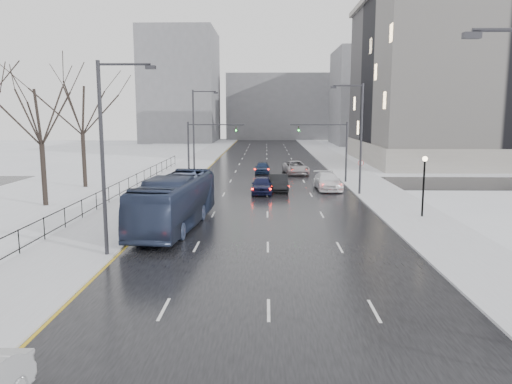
# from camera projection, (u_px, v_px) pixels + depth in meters

# --- Properties ---
(road) EXTENTS (16.00, 150.00, 0.04)m
(road) POSITION_uv_depth(u_px,v_px,m) (267.00, 170.00, 65.34)
(road) COLOR black
(road) RESTS_ON ground
(cross_road) EXTENTS (130.00, 10.00, 0.04)m
(cross_road) POSITION_uv_depth(u_px,v_px,m) (267.00, 183.00, 53.49)
(cross_road) COLOR black
(cross_road) RESTS_ON ground
(sidewalk_left) EXTENTS (5.00, 150.00, 0.16)m
(sidewalk_left) POSITION_uv_depth(u_px,v_px,m) (187.00, 169.00, 65.54)
(sidewalk_left) COLOR silver
(sidewalk_left) RESTS_ON ground
(sidewalk_right) EXTENTS (5.00, 150.00, 0.16)m
(sidewalk_right) POSITION_uv_depth(u_px,v_px,m) (347.00, 170.00, 65.11)
(sidewalk_right) COLOR silver
(sidewalk_right) RESTS_ON ground
(park_strip) EXTENTS (14.00, 150.00, 0.12)m
(park_strip) POSITION_uv_depth(u_px,v_px,m) (115.00, 169.00, 65.73)
(park_strip) COLOR white
(park_strip) RESTS_ON ground
(tree_park_d) EXTENTS (8.75, 8.75, 12.50)m
(tree_park_d) POSITION_uv_depth(u_px,v_px,m) (46.00, 206.00, 40.03)
(tree_park_d) COLOR black
(tree_park_d) RESTS_ON ground
(tree_park_e) EXTENTS (9.45, 9.45, 13.50)m
(tree_park_e) POSITION_uv_depth(u_px,v_px,m) (86.00, 188.00, 49.91)
(tree_park_e) COLOR black
(tree_park_e) RESTS_ON ground
(iron_fence) EXTENTS (0.06, 70.00, 1.30)m
(iron_fence) POSITION_uv_depth(u_px,v_px,m) (87.00, 205.00, 35.84)
(iron_fence) COLOR black
(iron_fence) RESTS_ON sidewalk_left
(streetlight_r_mid) EXTENTS (2.95, 0.25, 10.00)m
(streetlight_r_mid) POSITION_uv_depth(u_px,v_px,m) (359.00, 133.00, 44.54)
(streetlight_r_mid) COLOR #2D2D33
(streetlight_r_mid) RESTS_ON ground
(streetlight_l_near) EXTENTS (2.95, 0.25, 10.00)m
(streetlight_l_near) POSITION_uv_depth(u_px,v_px,m) (107.00, 149.00, 25.13)
(streetlight_l_near) COLOR #2D2D33
(streetlight_l_near) RESTS_ON ground
(streetlight_l_far) EXTENTS (2.95, 0.25, 10.00)m
(streetlight_l_far) POSITION_uv_depth(u_px,v_px,m) (196.00, 129.00, 56.72)
(streetlight_l_far) COLOR #2D2D33
(streetlight_l_far) RESTS_ON ground
(lamppost_r_mid) EXTENTS (0.36, 0.36, 4.28)m
(lamppost_r_mid) POSITION_uv_depth(u_px,v_px,m) (424.00, 178.00, 35.03)
(lamppost_r_mid) COLOR black
(lamppost_r_mid) RESTS_ON sidewalk_right
(mast_signal_right) EXTENTS (6.10, 0.33, 6.50)m
(mast_signal_right) POSITION_uv_depth(u_px,v_px,m) (336.00, 145.00, 52.70)
(mast_signal_right) COLOR #2D2D33
(mast_signal_right) RESTS_ON ground
(mast_signal_left) EXTENTS (6.10, 0.33, 6.50)m
(mast_signal_left) POSITION_uv_depth(u_px,v_px,m) (198.00, 144.00, 52.99)
(mast_signal_left) COLOR #2D2D33
(mast_signal_left) RESTS_ON ground
(no_uturn_sign) EXTENTS (0.60, 0.06, 2.70)m
(no_uturn_sign) POSITION_uv_depth(u_px,v_px,m) (361.00, 166.00, 48.99)
(no_uturn_sign) COLOR #2D2D33
(no_uturn_sign) RESTS_ON sidewalk_right
(civic_building) EXTENTS (41.00, 31.00, 24.80)m
(civic_building) POSITION_uv_depth(u_px,v_px,m) (500.00, 87.00, 74.72)
(civic_building) COLOR gray
(civic_building) RESTS_ON ground
(bldg_far_right) EXTENTS (24.00, 20.00, 22.00)m
(bldg_far_right) POSITION_uv_depth(u_px,v_px,m) (386.00, 97.00, 117.34)
(bldg_far_right) COLOR slate
(bldg_far_right) RESTS_ON ground
(bldg_far_left) EXTENTS (18.00, 22.00, 28.00)m
(bldg_far_left) POSITION_uv_depth(u_px,v_px,m) (181.00, 87.00, 127.75)
(bldg_far_left) COLOR slate
(bldg_far_left) RESTS_ON ground
(bldg_far_center) EXTENTS (30.00, 18.00, 18.00)m
(bldg_far_center) POSITION_uv_depth(u_px,v_px,m) (281.00, 107.00, 142.82)
(bldg_far_center) COLOR slate
(bldg_far_center) RESTS_ON ground
(bus) EXTENTS (3.93, 12.39, 3.39)m
(bus) POSITION_uv_depth(u_px,v_px,m) (175.00, 202.00, 32.31)
(bus) COLOR #28334F
(bus) RESTS_ON road
(sedan_center_near) EXTENTS (1.92, 4.69, 1.59)m
(sedan_center_near) POSITION_uv_depth(u_px,v_px,m) (262.00, 185.00, 46.14)
(sedan_center_near) COLOR #121636
(sedan_center_near) RESTS_ON road
(sedan_right_near) EXTENTS (1.83, 4.81, 1.57)m
(sedan_right_near) POSITION_uv_depth(u_px,v_px,m) (278.00, 183.00, 47.66)
(sedan_right_near) COLOR black
(sedan_right_near) RESTS_ON road
(sedan_right_cross) EXTENTS (3.35, 5.99, 1.58)m
(sedan_right_cross) POSITION_uv_depth(u_px,v_px,m) (296.00, 168.00, 60.74)
(sedan_right_cross) COLOR #99989C
(sedan_right_cross) RESTS_ON road
(sedan_right_far) EXTENTS (2.59, 5.73, 1.63)m
(sedan_right_far) POSITION_uv_depth(u_px,v_px,m) (327.00, 181.00, 48.45)
(sedan_right_far) COLOR white
(sedan_right_far) RESTS_ON road
(sedan_center_far) EXTENTS (1.83, 4.28, 1.44)m
(sedan_center_far) POSITION_uv_depth(u_px,v_px,m) (262.00, 168.00, 61.23)
(sedan_center_far) COLOR #172545
(sedan_center_far) RESTS_ON road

